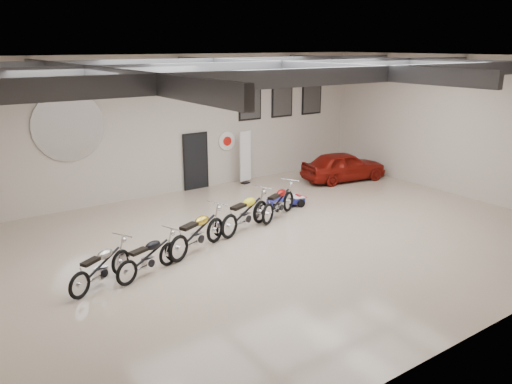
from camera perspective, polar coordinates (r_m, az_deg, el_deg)
floor at (r=14.28m, az=2.75°, el=-5.36°), size 16.00×12.00×0.01m
ceiling at (r=13.26m, az=3.06°, el=15.12°), size 16.00×12.00×0.01m
back_wall at (r=18.59m, az=-8.53°, el=7.62°), size 16.00×0.02×5.00m
right_wall at (r=19.42m, az=22.13°, el=6.97°), size 0.02×12.00×5.00m
ceiling_beams at (r=13.27m, az=3.04°, el=14.04°), size 15.80×11.80×0.32m
door at (r=19.04m, az=-6.93°, el=3.44°), size 0.92×0.08×2.10m
logo_plaque at (r=17.13m, az=-20.63°, el=7.02°), size 2.30×0.06×1.16m
poster_left at (r=19.97m, az=-0.70°, el=10.14°), size 1.05×0.08×1.35m
poster_mid at (r=20.90m, az=3.00°, el=10.40°), size 1.05×0.08×1.35m
poster_right at (r=21.91m, az=6.37°, el=10.61°), size 1.05×0.08×1.35m
oil_sign at (r=19.58m, az=-3.36°, el=5.84°), size 0.72×0.10×0.72m
banner_stand at (r=19.64m, az=-1.23°, el=3.84°), size 0.58×0.31×2.02m
motorcycle_silver at (r=11.97m, az=-17.36°, el=-8.03°), size 1.95×1.46×0.99m
motorcycle_black at (r=12.22m, az=-12.23°, el=-7.14°), size 1.98×1.19×0.98m
motorcycle_gold at (r=13.31m, az=-6.72°, el=-4.49°), size 2.29×1.50×1.15m
motorcycle_yellow at (r=14.71m, az=-1.23°, el=-2.28°), size 2.32×1.41×1.15m
motorcycle_red at (r=15.82m, az=2.59°, el=-1.08°), size 2.15×1.50×1.08m
go_kart at (r=17.04m, az=3.82°, el=-0.73°), size 1.59×0.87×0.55m
vintage_car at (r=20.50m, az=9.99°, el=2.95°), size 1.98×3.69×1.19m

